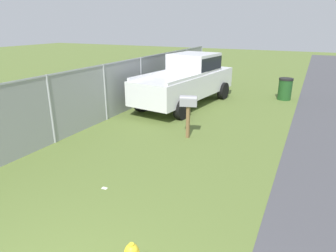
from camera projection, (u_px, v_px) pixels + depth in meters
name	position (u px, v px, depth m)	size (l,w,h in m)	color
mailbox	(188.00, 104.00, 8.67)	(0.34, 0.54, 1.31)	brown
pickup_truck	(188.00, 78.00, 12.45)	(5.76, 2.64, 2.09)	silver
trash_bin	(285.00, 89.00, 13.36)	(0.62, 0.62, 0.98)	#1E4C1E
fence_section	(125.00, 85.00, 11.39)	(17.23, 0.07, 1.98)	#9EA3A8
litter_wrapper_near_hydrant	(104.00, 188.00, 6.23)	(0.12, 0.08, 0.01)	silver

